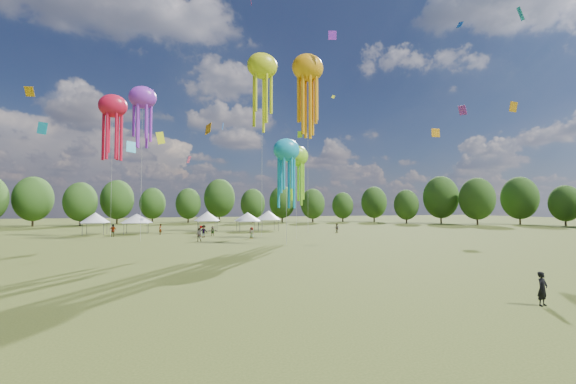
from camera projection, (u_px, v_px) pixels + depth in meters
name	position (u px, v px, depth m)	size (l,w,h in m)	color
ground	(377.00, 314.00, 15.88)	(300.00, 300.00, 0.00)	#384416
observer_main	(542.00, 289.00, 17.20)	(0.59, 0.39, 1.62)	black
spectator_near	(199.00, 235.00, 48.94)	(0.88, 0.68, 1.81)	gray
spectators_far	(213.00, 231.00, 57.60)	(38.09, 12.70, 1.90)	gray
festival_tents	(197.00, 217.00, 66.10)	(35.25, 6.51, 3.97)	#47474C
show_kites	(256.00, 102.00, 58.30)	(37.24, 21.05, 32.50)	purple
small_kites	(225.00, 45.00, 54.55)	(79.98, 54.34, 46.52)	purple
treeline	(198.00, 198.00, 74.50)	(201.57, 95.24, 13.43)	#38281C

